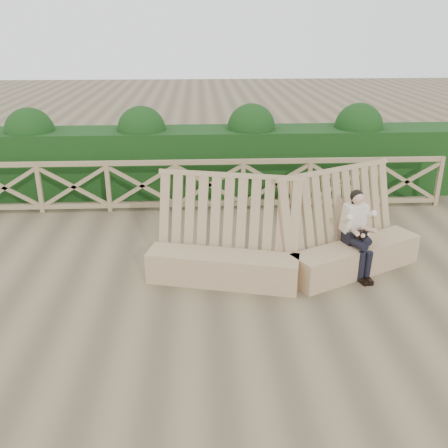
{
  "coord_description": "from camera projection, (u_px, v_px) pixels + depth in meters",
  "views": [
    {
      "loc": [
        -0.21,
        -6.67,
        3.78
      ],
      "look_at": [
        0.15,
        0.4,
        0.9
      ],
      "focal_mm": 40.0,
      "sensor_mm": 36.0,
      "label": 1
    }
  ],
  "objects": [
    {
      "name": "ground",
      "position": [
        215.0,
        289.0,
        7.6
      ],
      "size": [
        60.0,
        60.0,
        0.0
      ],
      "primitive_type": "plane",
      "color": "brown",
      "rests_on": "ground"
    },
    {
      "name": "bench",
      "position": [
        290.0,
        251.0,
        7.88
      ],
      "size": [
        4.5,
        1.74,
        1.62
      ],
      "rotation": [
        0.0,
        0.0,
        0.16
      ],
      "color": "#8C7650",
      "rests_on": "ground"
    },
    {
      "name": "woman",
      "position": [
        357.0,
        229.0,
        7.86
      ],
      "size": [
        0.47,
        0.82,
        1.36
      ],
      "rotation": [
        0.0,
        0.0,
        0.31
      ],
      "color": "black",
      "rests_on": "ground"
    },
    {
      "name": "guardrail",
      "position": [
        209.0,
        185.0,
        10.63
      ],
      "size": [
        10.1,
        0.09,
        1.1
      ],
      "color": "#846C4D",
      "rests_on": "ground"
    },
    {
      "name": "hedge",
      "position": [
        208.0,
        161.0,
        11.67
      ],
      "size": [
        12.0,
        1.2,
        1.5
      ],
      "primitive_type": "cube",
      "color": "black",
      "rests_on": "ground"
    }
  ]
}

